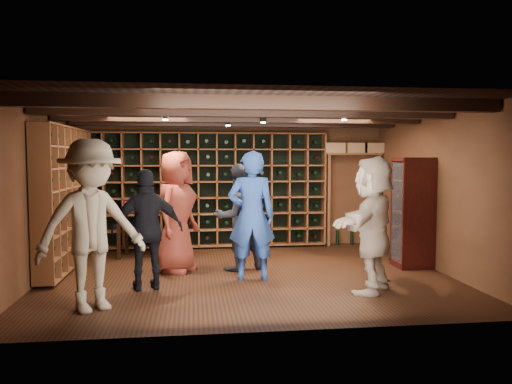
{
  "coord_description": "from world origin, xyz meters",
  "views": [
    {
      "loc": [
        -0.8,
        -7.44,
        1.78
      ],
      "look_at": [
        0.16,
        0.2,
        1.25
      ],
      "focal_mm": 35.0,
      "sensor_mm": 36.0,
      "label": 1
    }
  ],
  "objects": [
    {
      "name": "guest_beige",
      "position": [
        1.55,
        -1.14,
        0.9
      ],
      "size": [
        1.44,
        1.64,
        1.8
      ],
      "primitive_type": "imported",
      "rotation": [
        0.0,
        0.0,
        4.05
      ],
      "color": "tan",
      "rests_on": "ground"
    },
    {
      "name": "crate_shelf",
      "position": [
        2.41,
        2.32,
        1.57
      ],
      "size": [
        1.2,
        0.32,
        2.07
      ],
      "color": "brown",
      "rests_on": "ground"
    },
    {
      "name": "wine_rack_back",
      "position": [
        -0.52,
        2.33,
        1.15
      ],
      "size": [
        4.65,
        0.3,
        2.2
      ],
      "color": "brown",
      "rests_on": "ground"
    },
    {
      "name": "ground",
      "position": [
        0.0,
        0.0,
        0.0
      ],
      "size": [
        6.0,
        6.0,
        0.0
      ],
      "primitive_type": "plane",
      "color": "#331A0E",
      "rests_on": "ground"
    },
    {
      "name": "display_cabinet",
      "position": [
        2.71,
        0.2,
        0.86
      ],
      "size": [
        0.55,
        0.5,
        1.75
      ],
      "color": "#390E0B",
      "rests_on": "ground"
    },
    {
      "name": "guest_woman_black",
      "position": [
        -1.42,
        -0.66,
        0.81
      ],
      "size": [
        1.01,
        0.57,
        1.63
      ],
      "primitive_type": "imported",
      "rotation": [
        0.0,
        0.0,
        3.33
      ],
      "color": "black",
      "rests_on": "ground"
    },
    {
      "name": "room_shell",
      "position": [
        0.0,
        0.05,
        2.42
      ],
      "size": [
        6.0,
        6.0,
        6.0
      ],
      "color": "brown",
      "rests_on": "ground"
    },
    {
      "name": "wine_rack_left",
      "position": [
        -2.83,
        0.82,
        1.15
      ],
      "size": [
        0.3,
        2.65,
        2.2
      ],
      "color": "brown",
      "rests_on": "ground"
    },
    {
      "name": "guest_khaki",
      "position": [
        -1.98,
        -1.53,
        1.0
      ],
      "size": [
        1.48,
        1.31,
        1.99
      ],
      "primitive_type": "imported",
      "rotation": [
        0.0,
        0.0,
        0.56
      ],
      "color": "gray",
      "rests_on": "ground"
    },
    {
      "name": "man_blue_shirt",
      "position": [
        0.03,
        -0.3,
        0.94
      ],
      "size": [
        0.71,
        0.5,
        1.87
      ],
      "primitive_type": "imported",
      "rotation": [
        0.0,
        0.0,
        3.07
      ],
      "color": "navy",
      "rests_on": "ground"
    },
    {
      "name": "tasting_table",
      "position": [
        -1.57,
        1.56,
        0.75
      ],
      "size": [
        1.19,
        0.72,
        1.12
      ],
      "rotation": [
        0.0,
        0.0,
        -0.15
      ],
      "color": "black",
      "rests_on": "ground"
    },
    {
      "name": "guest_red_floral",
      "position": [
        -1.06,
        0.34,
        0.94
      ],
      "size": [
        0.95,
        1.09,
        1.88
      ],
      "primitive_type": "imported",
      "rotation": [
        0.0,
        0.0,
        1.1
      ],
      "color": "maroon",
      "rests_on": "ground"
    },
    {
      "name": "man_grey_suit",
      "position": [
        -0.11,
        0.36,
        0.84
      ],
      "size": [
        0.99,
        0.89,
        1.68
      ],
      "primitive_type": "imported",
      "rotation": [
        0.0,
        0.0,
        3.52
      ],
      "color": "black",
      "rests_on": "ground"
    }
  ]
}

